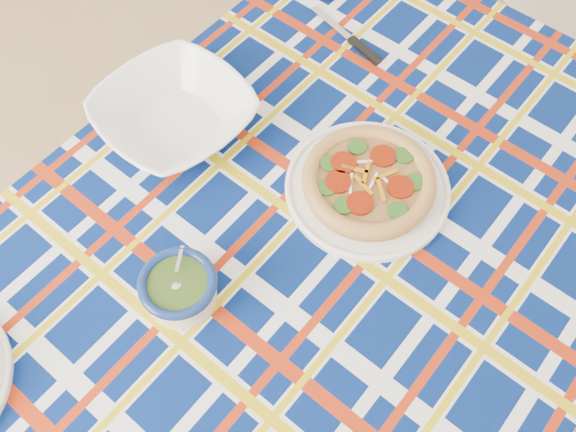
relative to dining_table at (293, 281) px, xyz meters
name	(u,v)px	position (x,y,z in m)	size (l,w,h in m)	color
floor	(86,389)	(-0.52, 0.24, -0.69)	(4.00, 4.00, 0.00)	olive
dining_table	(293,281)	(0.00, 0.00, 0.00)	(1.91, 1.61, 0.77)	brown
tablecloth	(293,275)	(0.00, 0.00, 0.03)	(1.67, 1.05, 0.11)	#041856
main_focaccia_plate	(369,181)	(0.19, 0.07, 0.11)	(0.32, 0.32, 0.06)	olive
pesto_bowl	(179,287)	(-0.20, 0.02, 0.12)	(0.13, 0.13, 0.08)	#20370F
serving_bowl	(174,114)	(-0.08, 0.38, 0.12)	(0.30, 0.30, 0.07)	white
table_knife	(334,24)	(0.35, 0.49, 0.08)	(0.24, 0.02, 0.01)	silver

